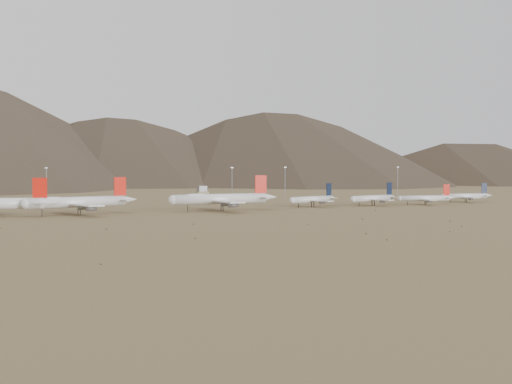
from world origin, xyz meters
name	(u,v)px	position (x,y,z in m)	size (l,w,h in m)	color
ground	(227,214)	(0.00, 0.00, 0.00)	(3000.00, 3000.00, 0.00)	olive
mountain_ridge	(22,92)	(0.00, 900.00, 150.00)	(4400.00, 1000.00, 300.00)	#443628
widebody_centre	(78,202)	(-76.55, 31.55, 7.06)	(67.68, 53.31, 20.48)	white
widebody_east	(221,199)	(6.89, 26.87, 7.28)	(71.10, 54.53, 21.10)	white
narrowbody_a	(313,199)	(76.90, 38.90, 4.92)	(43.80, 32.79, 15.16)	white
narrowbody_b	(374,198)	(120.24, 33.10, 4.96)	(45.17, 33.43, 15.29)	white
narrowbody_c	(426,198)	(157.94, 25.54, 4.54)	(41.68, 30.68, 13.99)	white
narrowbody_d	(466,196)	(204.84, 38.65, 4.54)	(42.23, 30.68, 13.99)	white
control_tower	(202,195)	(30.00, 120.00, 5.32)	(8.00, 8.00, 12.00)	#9B8E69
mast_west	(46,184)	(-77.35, 136.52, 14.20)	(2.00, 0.60, 25.70)	gray
mast_centre	(232,183)	(51.79, 115.11, 14.20)	(2.00, 0.60, 25.70)	gray
mast_east	(285,181)	(106.46, 136.07, 14.20)	(2.00, 0.60, 25.70)	gray
mast_far_east	(398,181)	(201.57, 117.33, 14.20)	(2.00, 0.60, 25.70)	gray
desert_scrub	(289,225)	(-2.78, -79.75, 0.31)	(426.25, 175.69, 0.82)	brown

